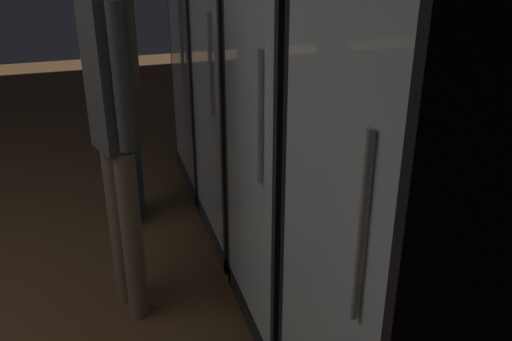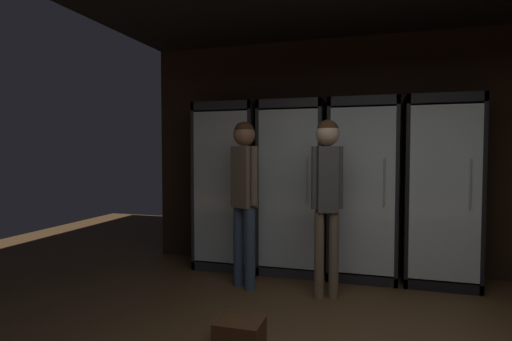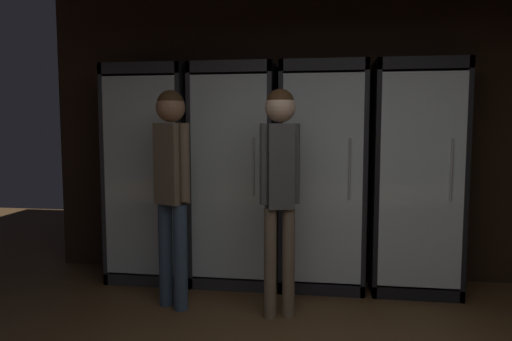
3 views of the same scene
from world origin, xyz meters
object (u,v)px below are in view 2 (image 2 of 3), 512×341
(cooler_center, at_px, (363,190))
(shopper_near, at_px, (327,182))
(cooler_right, at_px, (440,193))
(wine_crate_floor, at_px, (240,333))
(cooler_far_left, at_px, (230,186))
(cooler_left, at_px, (293,189))
(shopper_far, at_px, (244,185))

(cooler_center, relative_size, shopper_near, 1.16)
(cooler_right, height_order, wine_crate_floor, cooler_right)
(cooler_far_left, xyz_separation_m, cooler_right, (2.42, 0.00, -0.01))
(shopper_near, bearing_deg, cooler_left, 120.75)
(cooler_left, distance_m, wine_crate_floor, 2.18)
(cooler_left, xyz_separation_m, cooler_center, (0.81, 0.00, 0.01))
(cooler_left, relative_size, shopper_near, 1.16)
(cooler_far_left, relative_size, wine_crate_floor, 5.97)
(cooler_center, height_order, wine_crate_floor, cooler_center)
(cooler_far_left, relative_size, cooler_left, 1.00)
(cooler_far_left, distance_m, cooler_left, 0.80)
(shopper_far, xyz_separation_m, wine_crate_floor, (0.37, -1.23, -0.99))
(shopper_far, height_order, wine_crate_floor, shopper_far)
(shopper_far, bearing_deg, shopper_near, -5.07)
(shopper_far, bearing_deg, cooler_left, 64.14)
(cooler_right, bearing_deg, cooler_far_left, -179.97)
(cooler_far_left, xyz_separation_m, shopper_near, (1.30, -0.84, 0.14))
(cooler_far_left, bearing_deg, cooler_center, 0.00)
(shopper_far, bearing_deg, cooler_right, 21.02)
(cooler_center, height_order, shopper_near, cooler_center)
(cooler_far_left, xyz_separation_m, cooler_center, (1.61, 0.00, 0.00))
(cooler_far_left, height_order, cooler_left, same)
(cooler_center, bearing_deg, cooler_far_left, -180.00)
(wine_crate_floor, bearing_deg, cooler_far_left, 112.08)
(cooler_left, xyz_separation_m, shopper_near, (0.50, -0.84, 0.15))
(cooler_left, bearing_deg, shopper_far, -115.86)
(cooler_left, height_order, shopper_far, cooler_left)
(cooler_left, distance_m, cooler_center, 0.81)
(cooler_far_left, bearing_deg, shopper_near, -32.72)
(cooler_far_left, height_order, shopper_far, cooler_far_left)
(cooler_right, distance_m, wine_crate_floor, 2.71)
(cooler_left, distance_m, shopper_near, 0.98)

